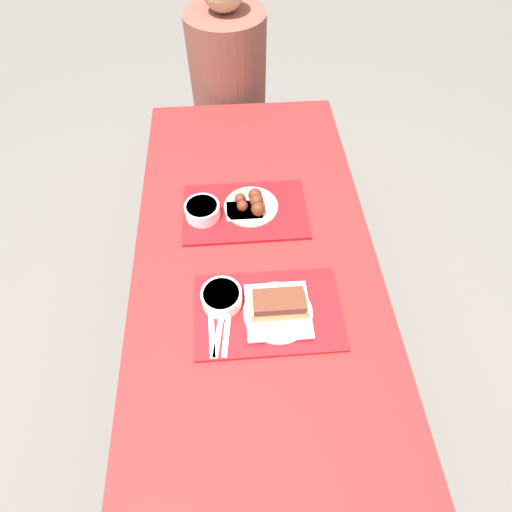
% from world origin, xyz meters
% --- Properties ---
extents(ground_plane, '(12.00, 12.00, 0.00)m').
position_xyz_m(ground_plane, '(0.00, 0.00, 0.00)').
color(ground_plane, '#605B56').
extents(picnic_table, '(0.80, 1.80, 0.73)m').
position_xyz_m(picnic_table, '(0.00, 0.00, 0.64)').
color(picnic_table, maroon).
rests_on(picnic_table, ground_plane).
extents(picnic_bench_far, '(0.76, 0.28, 0.47)m').
position_xyz_m(picnic_bench_far, '(0.00, 1.12, 0.39)').
color(picnic_bench_far, maroon).
rests_on(picnic_bench_far, ground_plane).
extents(tray_near, '(0.44, 0.28, 0.01)m').
position_xyz_m(tray_near, '(0.02, -0.17, 0.74)').
color(tray_near, '#B21419').
rests_on(tray_near, picnic_table).
extents(tray_far, '(0.44, 0.28, 0.01)m').
position_xyz_m(tray_far, '(-0.02, 0.24, 0.74)').
color(tray_far, '#B21419').
rests_on(tray_far, picnic_table).
extents(bowl_coleslaw_near, '(0.12, 0.12, 0.05)m').
position_xyz_m(bowl_coleslaw_near, '(-0.11, -0.12, 0.77)').
color(bowl_coleslaw_near, white).
rests_on(bowl_coleslaw_near, tray_near).
extents(brisket_sandwich_plate, '(0.21, 0.21, 0.08)m').
position_xyz_m(brisket_sandwich_plate, '(0.05, -0.17, 0.77)').
color(brisket_sandwich_plate, beige).
rests_on(brisket_sandwich_plate, tray_near).
extents(plastic_fork_near, '(0.04, 0.17, 0.00)m').
position_xyz_m(plastic_fork_near, '(-0.12, -0.22, 0.75)').
color(plastic_fork_near, white).
rests_on(plastic_fork_near, tray_near).
extents(plastic_knife_near, '(0.04, 0.17, 0.00)m').
position_xyz_m(plastic_knife_near, '(-0.10, -0.22, 0.75)').
color(plastic_knife_near, white).
rests_on(plastic_knife_near, tray_near).
extents(plastic_spoon_near, '(0.02, 0.17, 0.00)m').
position_xyz_m(plastic_spoon_near, '(-0.15, -0.22, 0.75)').
color(plastic_spoon_near, white).
rests_on(plastic_spoon_near, tray_near).
extents(condiment_packet, '(0.04, 0.03, 0.01)m').
position_xyz_m(condiment_packet, '(-0.01, -0.10, 0.75)').
color(condiment_packet, '#A59E93').
rests_on(condiment_packet, tray_near).
extents(bowl_coleslaw_far, '(0.12, 0.12, 0.05)m').
position_xyz_m(bowl_coleslaw_far, '(-0.17, 0.23, 0.77)').
color(bowl_coleslaw_far, white).
rests_on(bowl_coleslaw_far, tray_far).
extents(wings_plate_far, '(0.19, 0.19, 0.06)m').
position_xyz_m(wings_plate_far, '(0.00, 0.25, 0.76)').
color(wings_plate_far, beige).
rests_on(wings_plate_far, tray_far).
extents(napkin_far, '(0.13, 0.09, 0.01)m').
position_xyz_m(napkin_far, '(-0.02, 0.23, 0.75)').
color(napkin_far, white).
rests_on(napkin_far, tray_far).
extents(person_seated_across, '(0.37, 0.37, 0.73)m').
position_xyz_m(person_seated_across, '(-0.05, 1.12, 0.78)').
color(person_seated_across, brown).
rests_on(person_seated_across, picnic_bench_far).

